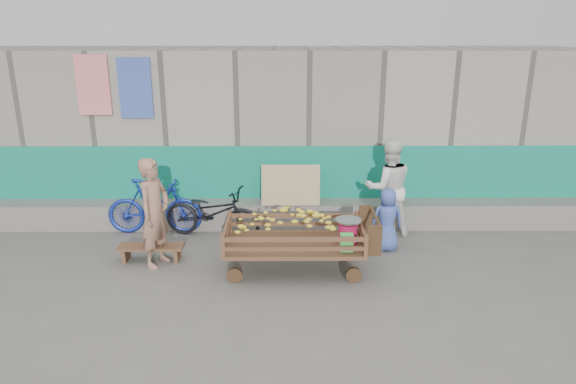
{
  "coord_description": "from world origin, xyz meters",
  "views": [
    {
      "loc": [
        0.2,
        -6.16,
        3.32
      ],
      "look_at": [
        0.25,
        1.2,
        1.0
      ],
      "focal_mm": 32.0,
      "sensor_mm": 36.0,
      "label": 1
    }
  ],
  "objects_px": {
    "bicycle_blue": "(155,206)",
    "banana_cart": "(291,231)",
    "child": "(387,220)",
    "bicycle_dark": "(212,213)",
    "bench": "(151,249)",
    "woman": "(388,188)",
    "vendor_man": "(155,213)"
  },
  "relations": [
    {
      "from": "banana_cart",
      "to": "vendor_man",
      "type": "height_order",
      "value": "vendor_man"
    },
    {
      "from": "woman",
      "to": "bicycle_dark",
      "type": "xyz_separation_m",
      "value": [
        -2.93,
        -0.13,
        -0.39
      ]
    },
    {
      "from": "banana_cart",
      "to": "woman",
      "type": "distance_m",
      "value": 2.15
    },
    {
      "from": "bicycle_blue",
      "to": "banana_cart",
      "type": "bearing_deg",
      "value": -122.6
    },
    {
      "from": "vendor_man",
      "to": "bicycle_blue",
      "type": "xyz_separation_m",
      "value": [
        -0.32,
        1.23,
        -0.33
      ]
    },
    {
      "from": "bench",
      "to": "vendor_man",
      "type": "xyz_separation_m",
      "value": [
        0.13,
        -0.13,
        0.63
      ]
    },
    {
      "from": "bicycle_dark",
      "to": "bicycle_blue",
      "type": "height_order",
      "value": "bicycle_blue"
    },
    {
      "from": "banana_cart",
      "to": "bicycle_blue",
      "type": "height_order",
      "value": "bicycle_blue"
    },
    {
      "from": "bench",
      "to": "child",
      "type": "height_order",
      "value": "child"
    },
    {
      "from": "bench",
      "to": "bicycle_dark",
      "type": "relative_size",
      "value": 0.58
    },
    {
      "from": "vendor_man",
      "to": "child",
      "type": "bearing_deg",
      "value": -60.58
    },
    {
      "from": "bicycle_dark",
      "to": "bench",
      "type": "bearing_deg",
      "value": 153.84
    },
    {
      "from": "banana_cart",
      "to": "vendor_man",
      "type": "bearing_deg",
      "value": 173.2
    },
    {
      "from": "vendor_man",
      "to": "bicycle_dark",
      "type": "distance_m",
      "value": 1.28
    },
    {
      "from": "child",
      "to": "bicycle_dark",
      "type": "distance_m",
      "value": 2.85
    },
    {
      "from": "child",
      "to": "bicycle_dark",
      "type": "xyz_separation_m",
      "value": [
        -2.8,
        0.53,
        -0.07
      ]
    },
    {
      "from": "banana_cart",
      "to": "bench",
      "type": "distance_m",
      "value": 2.18
    },
    {
      "from": "bench",
      "to": "banana_cart",
      "type": "bearing_deg",
      "value": -9.84
    },
    {
      "from": "banana_cart",
      "to": "child",
      "type": "height_order",
      "value": "child"
    },
    {
      "from": "banana_cart",
      "to": "bicycle_dark",
      "type": "relative_size",
      "value": 1.29
    },
    {
      "from": "child",
      "to": "banana_cart",
      "type": "bearing_deg",
      "value": 20.08
    },
    {
      "from": "woman",
      "to": "child",
      "type": "xyz_separation_m",
      "value": [
        -0.12,
        -0.65,
        -0.32
      ]
    },
    {
      "from": "banana_cart",
      "to": "bicycle_dark",
      "type": "xyz_separation_m",
      "value": [
        -1.3,
        1.26,
        -0.18
      ]
    },
    {
      "from": "woman",
      "to": "child",
      "type": "bearing_deg",
      "value": 74.4
    },
    {
      "from": "child",
      "to": "bicycle_dark",
      "type": "relative_size",
      "value": 0.61
    },
    {
      "from": "bench",
      "to": "woman",
      "type": "xyz_separation_m",
      "value": [
        3.73,
        1.02,
        0.65
      ]
    },
    {
      "from": "banana_cart",
      "to": "bicycle_blue",
      "type": "relative_size",
      "value": 1.35
    },
    {
      "from": "banana_cart",
      "to": "woman",
      "type": "height_order",
      "value": "woman"
    },
    {
      "from": "vendor_man",
      "to": "bicycle_blue",
      "type": "relative_size",
      "value": 1.01
    },
    {
      "from": "woman",
      "to": "child",
      "type": "distance_m",
      "value": 0.74
    },
    {
      "from": "banana_cart",
      "to": "child",
      "type": "xyz_separation_m",
      "value": [
        1.51,
        0.74,
        -0.12
      ]
    },
    {
      "from": "vendor_man",
      "to": "woman",
      "type": "bearing_deg",
      "value": -51.05
    }
  ]
}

